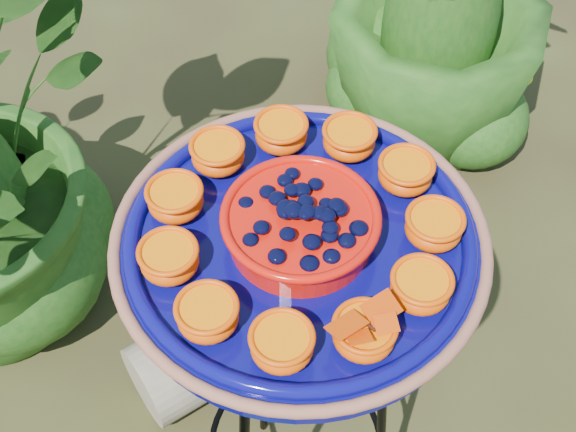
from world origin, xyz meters
The scene contains 3 objects.
tripod_stand centered at (-0.06, -0.10, 0.52)m, with size 0.33×0.35×0.85m.
feeder_dish centered at (-0.06, -0.10, 0.89)m, with size 0.47×0.47×0.10m.
driftwood_log centered at (0.03, 0.25, 0.09)m, with size 0.19×0.19×0.56m, color tan.
Camera 1 is at (-0.34, -0.59, 1.64)m, focal length 50.00 mm.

